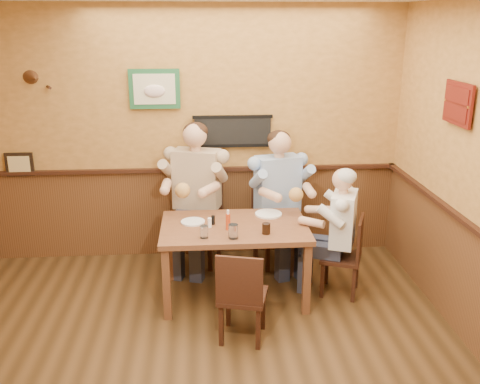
% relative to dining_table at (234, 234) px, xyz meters
% --- Properties ---
extents(room, '(5.02, 5.03, 2.81)m').
position_rel_dining_table_xyz_m(room, '(-0.45, -1.25, 1.03)').
color(room, '#34220F').
rests_on(room, ground).
extents(dining_table, '(1.40, 0.90, 0.75)m').
position_rel_dining_table_xyz_m(dining_table, '(0.00, 0.00, 0.00)').
color(dining_table, brown).
rests_on(dining_table, ground).
extents(chair_back_left, '(0.58, 0.58, 1.01)m').
position_rel_dining_table_xyz_m(chair_back_left, '(-0.36, 0.79, -0.15)').
color(chair_back_left, '#381C11').
rests_on(chair_back_left, ground).
extents(chair_back_right, '(0.54, 0.54, 0.95)m').
position_rel_dining_table_xyz_m(chair_back_right, '(0.51, 0.71, -0.18)').
color(chair_back_right, '#381C11').
rests_on(chair_back_right, ground).
extents(chair_right_end, '(0.49, 0.49, 0.81)m').
position_rel_dining_table_xyz_m(chair_right_end, '(1.05, -0.02, -0.25)').
color(chair_right_end, '#381C11').
rests_on(chair_right_end, ground).
extents(chair_near_side, '(0.47, 0.47, 0.84)m').
position_rel_dining_table_xyz_m(chair_near_side, '(0.02, -0.74, -0.24)').
color(chair_near_side, '#381C11').
rests_on(chair_near_side, ground).
extents(diner_tan_shirt, '(0.83, 0.83, 1.44)m').
position_rel_dining_table_xyz_m(diner_tan_shirt, '(-0.36, 0.79, 0.06)').
color(diner_tan_shirt, '#C8AC89').
rests_on(diner_tan_shirt, ground).
extents(diner_blue_polo, '(0.77, 0.77, 1.36)m').
position_rel_dining_table_xyz_m(diner_blue_polo, '(0.51, 0.71, 0.02)').
color(diner_blue_polo, '#8EAAD5').
rests_on(diner_blue_polo, ground).
extents(diner_white_elder, '(0.69, 0.69, 1.16)m').
position_rel_dining_table_xyz_m(diner_white_elder, '(1.05, -0.02, -0.08)').
color(diner_white_elder, silver).
rests_on(diner_white_elder, ground).
extents(water_glass_left, '(0.10, 0.10, 0.11)m').
position_rel_dining_table_xyz_m(water_glass_left, '(-0.29, -0.28, 0.15)').
color(water_glass_left, white).
rests_on(water_glass_left, dining_table).
extents(water_glass_mid, '(0.10, 0.10, 0.13)m').
position_rel_dining_table_xyz_m(water_glass_mid, '(-0.03, -0.32, 0.16)').
color(water_glass_mid, silver).
rests_on(water_glass_mid, dining_table).
extents(cola_tumbler, '(0.08, 0.08, 0.10)m').
position_rel_dining_table_xyz_m(cola_tumbler, '(0.28, -0.23, 0.14)').
color(cola_tumbler, black).
rests_on(cola_tumbler, dining_table).
extents(hot_sauce_bottle, '(0.05, 0.05, 0.18)m').
position_rel_dining_table_xyz_m(hot_sauce_bottle, '(-0.07, -0.11, 0.18)').
color(hot_sauce_bottle, '#BB3913').
rests_on(hot_sauce_bottle, dining_table).
extents(salt_shaker, '(0.04, 0.04, 0.09)m').
position_rel_dining_table_xyz_m(salt_shaker, '(-0.24, -0.04, 0.14)').
color(salt_shaker, white).
rests_on(salt_shaker, dining_table).
extents(pepper_shaker, '(0.05, 0.05, 0.09)m').
position_rel_dining_table_xyz_m(pepper_shaker, '(-0.20, 0.04, 0.14)').
color(pepper_shaker, black).
rests_on(pepper_shaker, dining_table).
extents(plate_far_left, '(0.28, 0.28, 0.02)m').
position_rel_dining_table_xyz_m(plate_far_left, '(-0.40, 0.10, 0.10)').
color(plate_far_left, silver).
rests_on(plate_far_left, dining_table).
extents(plate_far_right, '(0.30, 0.30, 0.02)m').
position_rel_dining_table_xyz_m(plate_far_right, '(0.36, 0.26, 0.10)').
color(plate_far_right, white).
rests_on(plate_far_right, dining_table).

